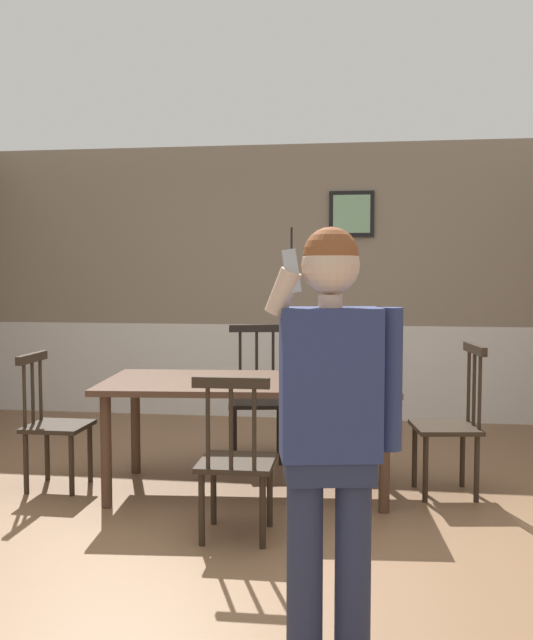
% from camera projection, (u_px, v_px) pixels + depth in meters
% --- Properties ---
extents(ground_plane, '(6.96, 6.96, 0.00)m').
position_uv_depth(ground_plane, '(214.00, 519.00, 4.40)').
color(ground_plane, '#846042').
extents(room_back_partition, '(6.33, 0.17, 2.80)m').
position_uv_depth(room_back_partition, '(278.00, 287.00, 7.43)').
color(room_back_partition, gray).
rests_on(room_back_partition, ground_plane).
extents(dining_table, '(2.05, 1.15, 0.77)m').
position_uv_depth(dining_table, '(249.00, 392.00, 4.92)').
color(dining_table, '#4C3323').
rests_on(dining_table, ground_plane).
extents(chair_near_window, '(0.53, 0.53, 1.07)m').
position_uv_depth(chair_near_window, '(257.00, 397.00, 5.82)').
color(chair_near_window, black).
rests_on(chair_near_window, ground_plane).
extents(chair_by_doorway, '(0.43, 0.43, 0.95)m').
position_uv_depth(chair_by_doorway, '(236.00, 460.00, 4.06)').
color(chair_by_doorway, '#2D2319').
rests_on(chair_by_doorway, ground_plane).
extents(chair_at_table_head, '(0.41, 0.41, 0.94)m').
position_uv_depth(chair_at_table_head, '(53.00, 423.00, 5.02)').
color(chair_at_table_head, '#2D2319').
rests_on(chair_at_table_head, ground_plane).
extents(chair_opposite_corner, '(0.48, 0.48, 1.02)m').
position_uv_depth(chair_opposite_corner, '(451.00, 423.00, 4.86)').
color(chair_opposite_corner, '#2D2319').
rests_on(chair_opposite_corner, ground_plane).
extents(person_figure, '(0.52, 0.27, 1.68)m').
position_uv_depth(person_figure, '(332.00, 418.00, 2.73)').
color(person_figure, '#282E49').
rests_on(person_figure, ground_plane).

